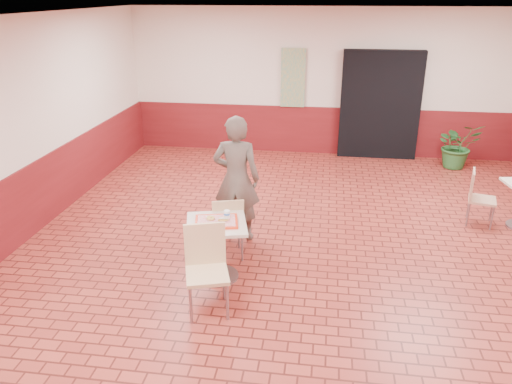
# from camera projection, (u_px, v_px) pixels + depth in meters

# --- Properties ---
(room_shell) EXTENTS (8.01, 10.01, 3.01)m
(room_shell) POSITION_uv_depth(u_px,v_px,m) (313.00, 157.00, 5.73)
(room_shell) COLOR maroon
(room_shell) RESTS_ON ground
(wainscot_band) EXTENTS (8.00, 10.00, 1.00)m
(wainscot_band) POSITION_uv_depth(u_px,v_px,m) (309.00, 235.00, 6.10)
(wainscot_band) COLOR maroon
(wainscot_band) RESTS_ON ground
(corridor_doorway) EXTENTS (1.60, 0.22, 2.20)m
(corridor_doorway) POSITION_uv_depth(u_px,v_px,m) (380.00, 105.00, 10.19)
(corridor_doorway) COLOR black
(corridor_doorway) RESTS_ON ground
(promo_poster) EXTENTS (0.50, 0.03, 1.20)m
(promo_poster) POSITION_uv_depth(u_px,v_px,m) (293.00, 78.00, 10.30)
(promo_poster) COLOR gray
(promo_poster) RESTS_ON wainscot_band
(main_table) EXTENTS (0.70, 0.70, 0.73)m
(main_table) POSITION_uv_depth(u_px,v_px,m) (217.00, 241.00, 5.97)
(main_table) COLOR beige
(main_table) RESTS_ON ground
(chair_main_front) EXTENTS (0.56, 0.56, 0.97)m
(chair_main_front) POSITION_uv_depth(u_px,v_px,m) (206.00, 264.00, 5.37)
(chair_main_front) COLOR #DBB683
(chair_main_front) RESTS_ON ground
(chair_main_back) EXTENTS (0.50, 0.50, 0.86)m
(chair_main_back) POSITION_uv_depth(u_px,v_px,m) (228.00, 225.00, 6.41)
(chair_main_back) COLOR tan
(chair_main_back) RESTS_ON ground
(customer) EXTENTS (0.65, 0.43, 1.77)m
(customer) POSITION_uv_depth(u_px,v_px,m) (237.00, 179.00, 6.82)
(customer) COLOR brown
(customer) RESTS_ON ground
(serving_tray) EXTENTS (0.50, 0.39, 0.03)m
(serving_tray) POSITION_uv_depth(u_px,v_px,m) (216.00, 222.00, 5.87)
(serving_tray) COLOR red
(serving_tray) RESTS_ON main_table
(ring_donut) EXTENTS (0.12, 0.12, 0.03)m
(ring_donut) POSITION_uv_depth(u_px,v_px,m) (210.00, 218.00, 5.89)
(ring_donut) COLOR gold
(ring_donut) RESTS_ON serving_tray
(long_john_donut) EXTENTS (0.13, 0.08, 0.04)m
(long_john_donut) POSITION_uv_depth(u_px,v_px,m) (223.00, 220.00, 5.85)
(long_john_donut) COLOR gold
(long_john_donut) RESTS_ON serving_tray
(paper_cup) EXTENTS (0.07, 0.07, 0.09)m
(paper_cup) POSITION_uv_depth(u_px,v_px,m) (227.00, 214.00, 5.92)
(paper_cup) COLOR white
(paper_cup) RESTS_ON serving_tray
(chair_second_left) EXTENTS (0.46, 0.46, 0.83)m
(chair_second_left) POSITION_uv_depth(u_px,v_px,m) (478.00, 195.00, 7.41)
(chair_second_left) COLOR tan
(chair_second_left) RESTS_ON ground
(potted_plant) EXTENTS (0.98, 0.90, 0.91)m
(potted_plant) POSITION_uv_depth(u_px,v_px,m) (458.00, 145.00, 9.79)
(potted_plant) COLOR #28652B
(potted_plant) RESTS_ON ground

